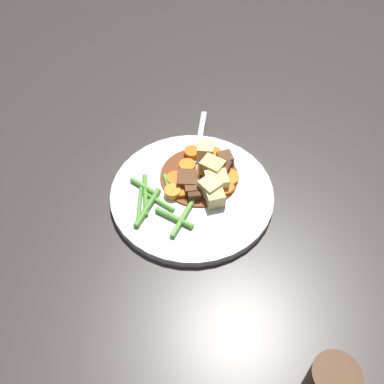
{
  "coord_description": "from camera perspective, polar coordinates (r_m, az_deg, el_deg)",
  "views": [
    {
      "loc": [
        -0.37,
        -0.32,
        0.61
      ],
      "look_at": [
        0.0,
        0.0,
        0.01
      ],
      "focal_mm": 44.15,
      "sensor_mm": 36.0,
      "label": 1
    }
  ],
  "objects": [
    {
      "name": "potato_chunk_3",
      "position": [
        0.82,
        1.65,
        5.06
      ],
      "size": [
        0.04,
        0.04,
        0.03
      ],
      "primitive_type": "cube",
      "rotation": [
        0.0,
        0.0,
        5.32
      ],
      "color": "#EAD68C",
      "rests_on": "dinner_plate"
    },
    {
      "name": "carrot_slice_6",
      "position": [
        0.77,
        -1.33,
        0.23
      ],
      "size": [
        0.04,
        0.04,
        0.01
      ],
      "primitive_type": "cylinder",
      "rotation": [
        0.0,
        0.0,
        0.95
      ],
      "color": "orange",
      "rests_on": "dinner_plate"
    },
    {
      "name": "ground_plane",
      "position": [
        0.78,
        0.0,
        -0.65
      ],
      "size": [
        3.0,
        3.0,
        0.0
      ],
      "primitive_type": "plane",
      "color": "#383330"
    },
    {
      "name": "potato_chunk_0",
      "position": [
        0.75,
        2.74,
        -0.53
      ],
      "size": [
        0.04,
        0.04,
        0.03
      ],
      "primitive_type": "cube",
      "rotation": [
        0.0,
        0.0,
        5.67
      ],
      "color": "#E5CC7A",
      "rests_on": "dinner_plate"
    },
    {
      "name": "stew_sauce",
      "position": [
        0.79,
        0.87,
        1.9
      ],
      "size": [
        0.13,
        0.13,
        0.0
      ],
      "primitive_type": "cylinder",
      "color": "brown",
      "rests_on": "dinner_plate"
    },
    {
      "name": "carrot_slice_1",
      "position": [
        0.82,
        -0.01,
        4.73
      ],
      "size": [
        0.03,
        0.03,
        0.01
      ],
      "primitive_type": "cylinder",
      "rotation": [
        0.0,
        0.0,
        0.3
      ],
      "color": "orange",
      "rests_on": "dinner_plate"
    },
    {
      "name": "green_bean_5",
      "position": [
        0.73,
        -1.13,
        -3.17
      ],
      "size": [
        0.08,
        0.03,
        0.01
      ],
      "primitive_type": "cylinder",
      "rotation": [
        0.0,
        1.57,
        3.42
      ],
      "color": "#66AD42",
      "rests_on": "dinner_plate"
    },
    {
      "name": "green_bean_7",
      "position": [
        0.73,
        -2.16,
        -3.17
      ],
      "size": [
        0.02,
        0.07,
        0.01
      ],
      "primitive_type": "cylinder",
      "rotation": [
        0.0,
        1.57,
        4.9
      ],
      "color": "#599E38",
      "rests_on": "dinner_plate"
    },
    {
      "name": "dinner_plate",
      "position": [
        0.78,
        0.0,
        -0.33
      ],
      "size": [
        0.27,
        0.27,
        0.01
      ],
      "primitive_type": "cylinder",
      "color": "white",
      "rests_on": "ground_plane"
    },
    {
      "name": "meat_chunk_2",
      "position": [
        0.79,
        3.7,
        2.79
      ],
      "size": [
        0.03,
        0.03,
        0.02
      ],
      "primitive_type": "cube",
      "rotation": [
        0.0,
        0.0,
        0.35
      ],
      "color": "#4C2B19",
      "rests_on": "dinner_plate"
    },
    {
      "name": "green_bean_1",
      "position": [
        0.76,
        -6.36,
        -1.48
      ],
      "size": [
        0.06,
        0.05,
        0.01
      ],
      "primitive_type": "cylinder",
      "rotation": [
        0.0,
        1.57,
        3.85
      ],
      "color": "#599E38",
      "rests_on": "dinner_plate"
    },
    {
      "name": "meat_chunk_3",
      "position": [
        0.76,
        0.23,
        -0.33
      ],
      "size": [
        0.03,
        0.03,
        0.02
      ],
      "primitive_type": "cube",
      "rotation": [
        0.0,
        0.0,
        5.55
      ],
      "color": "#4C2B19",
      "rests_on": "dinner_plate"
    },
    {
      "name": "green_bean_4",
      "position": [
        0.77,
        -5.66,
        -0.34
      ],
      "size": [
        0.06,
        0.06,
        0.01
      ],
      "primitive_type": "cylinder",
      "rotation": [
        0.0,
        1.57,
        3.94
      ],
      "color": "#599E38",
      "rests_on": "dinner_plate"
    },
    {
      "name": "potato_chunk_1",
      "position": [
        0.79,
        2.42,
        2.96
      ],
      "size": [
        0.03,
        0.04,
        0.03
      ],
      "primitive_type": "cube",
      "rotation": [
        0.0,
        0.0,
        1.72
      ],
      "color": "#E5CC7A",
      "rests_on": "dinner_plate"
    },
    {
      "name": "carrot_slice_4",
      "position": [
        0.78,
        -1.95,
        1.62
      ],
      "size": [
        0.04,
        0.04,
        0.01
      ],
      "primitive_type": "cylinder",
      "rotation": [
        0.0,
        0.0,
        0.96
      ],
      "color": "orange",
      "rests_on": "dinner_plate"
    },
    {
      "name": "green_bean_0",
      "position": [
        0.75,
        -5.39,
        -1.86
      ],
      "size": [
        0.08,
        0.03,
        0.01
      ],
      "primitive_type": "cylinder",
      "rotation": [
        0.0,
        1.57,
        3.44
      ],
      "color": "#599E38",
      "rests_on": "dinner_plate"
    },
    {
      "name": "fork",
      "position": [
        0.84,
        0.77,
        5.42
      ],
      "size": [
        0.16,
        0.11,
        0.0
      ],
      "color": "silver",
      "rests_on": "dinner_plate"
    },
    {
      "name": "meat_chunk_0",
      "position": [
        0.81,
        4.03,
        3.99
      ],
      "size": [
        0.03,
        0.03,
        0.02
      ],
      "primitive_type": "cube",
      "rotation": [
        0.0,
        0.0,
        2.57
      ],
      "color": "brown",
      "rests_on": "dinner_plate"
    },
    {
      "name": "carrot_slice_5",
      "position": [
        0.76,
        -2.37,
        -0.01
      ],
      "size": [
        0.04,
        0.04,
        0.01
      ],
      "primitive_type": "cylinder",
      "rotation": [
        0.0,
        0.0,
        5.18
      ],
      "color": "orange",
      "rests_on": "dinner_plate"
    },
    {
      "name": "carrot_slice_7",
      "position": [
        0.79,
        4.41,
        1.71
      ],
      "size": [
        0.04,
        0.04,
        0.01
      ],
      "primitive_type": "cylinder",
      "rotation": [
        0.0,
        0.0,
        5.07
      ],
      "color": "orange",
      "rests_on": "dinner_plate"
    },
    {
      "name": "potato_chunk_2",
      "position": [
        0.77,
        2.98,
        1.3
      ],
      "size": [
        0.05,
        0.05,
        0.03
      ],
      "primitive_type": "cube",
      "rotation": [
        0.0,
        0.0,
        5.6
      ],
      "color": "#E5CC7A",
      "rests_on": "dinner_plate"
    },
    {
      "name": "carrot_slice_3",
      "position": [
        0.82,
        2.63,
        4.61
      ],
      "size": [
        0.04,
        0.04,
        0.01
      ],
      "primitive_type": "cylinder",
      "rotation": [
        0.0,
        0.0,
        5.75
      ],
      "color": "orange",
      "rests_on": "dinner_plate"
    },
    {
      "name": "potato_chunk_4",
      "position": [
        0.76,
        2.15,
        0.41
      ],
      "size": [
        0.03,
        0.03,
        0.03
      ],
      "primitive_type": "cube",
      "rotation": [
        0.0,
        0.0,
        4.56
      ],
      "color": "#EAD68C",
      "rests_on": "dinner_plate"
    },
    {
      "name": "green_bean_2",
      "position": [
        0.78,
        -5.85,
        0.66
      ],
      "size": [
        0.01,
        0.05,
        0.01
      ],
      "primitive_type": "cylinder",
      "rotation": [
        0.0,
        1.57,
        4.79
      ],
      "color": "#66AD42",
      "rests_on": "dinner_plate"
    },
    {
      "name": "meat_chunk_1",
      "position": [
        0.76,
        -0.24,
        0.52
      ],
      "size": [
        0.03,
        0.03,
        0.02
      ],
      "primitive_type": "cube",
      "rotation": [
        0.0,
        0.0,
        0.84
      ],
      "color": "brown",
      "rests_on": "dinner_plate"
    },
    {
      "name": "carrot_slice_0",
      "position": [
        0.77,
        3.91,
        0.55
      ],
      "size": [
        0.03,
        0.03,
        0.01
      ],
      "primitive_type": "cylinder",
      "rotation": [
        0.0,
        0.0,
        1.56
      ],
      "color": "orange",
      "rests_on": "dinner_plate"
    },
    {
      "name": "carrot_slice_2",
      "position": [
        0.8,
        -0.59,
        3.1
      ],
      "size": [
        0.04,
        0.04,
        0.01
      ],
      "primitive_type": "cylinder",
      "rotation": [
        0.0,
        0.0,
        2.27
      ],
      "color": "orange",
      "rests_on": "dinner_plate"
    },
    {
      "name": "green_bean_3",
      "position": [
        0.76,
        -4.09,
        -1.12
      ],
      "size": [
        0.01,
        0.06,
        0.01
      ],
      "primitive_type": "cylinder",
      "rotation": [
        0.0,
        1.57,
        4.79
      ],
      "color": "#599E38",
      "rests_on": "dinner_plate"
    },
    {
      "name": "meat_chunk_4",
      "position": [
        0.77,
        -0.66,
        1.45
      ],
      "size": [
        0.05,
        0.05,
        0.02
      ],
      "primitive_type": "cube",
      "rotation": [
        0.0,
        0.0,
        2.23
      ],
      "color": "brown",
      "rests_on": "dinner_plate"
    },
    {
      "name": "green_bean_6",
      "position": [
        0.77,
        -2.89,
        0.7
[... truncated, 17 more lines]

